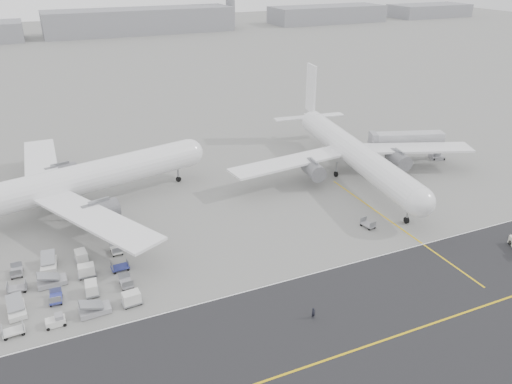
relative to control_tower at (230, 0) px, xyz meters
name	(u,v)px	position (x,y,z in m)	size (l,w,h in m)	color
ground	(248,281)	(-100.00, -265.00, -16.25)	(700.00, 700.00, 0.00)	gray
taxiway	(346,353)	(-94.98, -282.98, -16.24)	(220.00, 59.00, 0.03)	#262628
horizon_buildings	(125,34)	(-70.00, -5.00, -16.25)	(520.00, 28.00, 28.00)	gray
control_tower	(230,0)	(0.00, 0.00, 0.00)	(7.00, 7.00, 31.25)	gray
airliner_a	(63,184)	(-121.76, -232.28, -10.54)	(56.62, 55.38, 19.85)	white
airliner_b	(352,151)	(-65.17, -238.71, -10.80)	(53.82, 54.72, 18.92)	white
jet_bridge	(408,140)	(-48.50, -236.08, -11.62)	(17.64, 8.63, 6.65)	gray
gse_cluster	(54,293)	(-125.78, -256.86, -16.25)	(26.77, 21.23, 1.98)	#97979C
stray_dolly	(368,227)	(-74.90, -258.85, -16.25)	(1.51, 2.45, 1.51)	silver
ground_crew_a	(313,313)	(-95.44, -275.93, -15.46)	(0.58, 0.38, 1.60)	black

